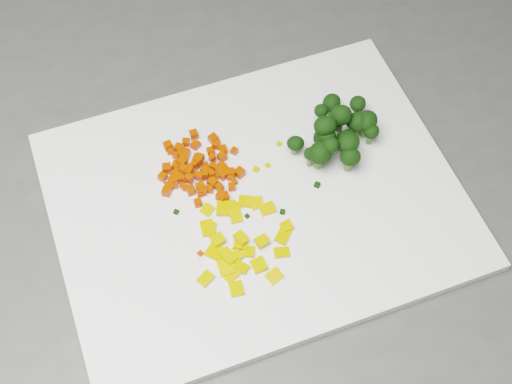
# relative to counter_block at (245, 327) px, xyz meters

# --- Properties ---
(counter_block) EXTENTS (1.27, 1.07, 0.90)m
(counter_block) POSITION_rel_counter_block_xyz_m (0.00, 0.00, 0.00)
(counter_block) COLOR #4F4F4C
(counter_block) RESTS_ON ground
(cutting_board) EXTENTS (0.57, 0.53, 0.01)m
(cutting_board) POSITION_rel_counter_block_xyz_m (0.02, -0.02, 0.46)
(cutting_board) COLOR white
(cutting_board) RESTS_ON counter_block
(carrot_pile) EXTENTS (0.10, 0.10, 0.03)m
(carrot_pile) POSITION_rel_counter_block_xyz_m (-0.05, 0.01, 0.48)
(carrot_pile) COLOR #C22B02
(carrot_pile) RESTS_ON cutting_board
(pepper_pile) EXTENTS (0.12, 0.12, 0.02)m
(pepper_pile) POSITION_rel_counter_block_xyz_m (0.01, -0.08, 0.47)
(pepper_pile) COLOR gold
(pepper_pile) RESTS_ON cutting_board
(broccoli_pile) EXTENTS (0.12, 0.12, 0.06)m
(broccoli_pile) POSITION_rel_counter_block_xyz_m (0.10, 0.07, 0.49)
(broccoli_pile) COLOR black
(broccoli_pile) RESTS_ON cutting_board
(carrot_cube_0) EXTENTS (0.01, 0.01, 0.01)m
(carrot_cube_0) POSITION_rel_counter_block_xyz_m (-0.07, -0.02, 0.47)
(carrot_cube_0) COLOR #C22B02
(carrot_cube_0) RESTS_ON carrot_pile
(carrot_cube_1) EXTENTS (0.01, 0.01, 0.01)m
(carrot_cube_1) POSITION_rel_counter_block_xyz_m (-0.09, 0.03, 0.47)
(carrot_cube_1) COLOR #C22B02
(carrot_cube_1) RESTS_ON carrot_pile
(carrot_cube_2) EXTENTS (0.01, 0.01, 0.01)m
(carrot_cube_2) POSITION_rel_counter_block_xyz_m (-0.07, 0.02, 0.47)
(carrot_cube_2) COLOR #C22B02
(carrot_cube_2) RESTS_ON carrot_pile
(carrot_cube_3) EXTENTS (0.01, 0.01, 0.01)m
(carrot_cube_3) POSITION_rel_counter_block_xyz_m (-0.06, 0.00, 0.47)
(carrot_cube_3) COLOR #C22B02
(carrot_cube_3) RESTS_ON carrot_pile
(carrot_cube_4) EXTENTS (0.01, 0.01, 0.01)m
(carrot_cube_4) POSITION_rel_counter_block_xyz_m (-0.02, -0.01, 0.47)
(carrot_cube_4) COLOR #C22B02
(carrot_cube_4) RESTS_ON carrot_pile
(carrot_cube_5) EXTENTS (0.01, 0.01, 0.01)m
(carrot_cube_5) POSITION_rel_counter_block_xyz_m (-0.04, 0.05, 0.47)
(carrot_cube_5) COLOR #C22B02
(carrot_cube_5) RESTS_ON carrot_pile
(carrot_cube_6) EXTENTS (0.01, 0.01, 0.01)m
(carrot_cube_6) POSITION_rel_counter_block_xyz_m (-0.05, 0.01, 0.48)
(carrot_cube_6) COLOR #C22B02
(carrot_cube_6) RESTS_ON carrot_pile
(carrot_cube_7) EXTENTS (0.01, 0.01, 0.01)m
(carrot_cube_7) POSITION_rel_counter_block_xyz_m (-0.05, 0.00, 0.47)
(carrot_cube_7) COLOR #C22B02
(carrot_cube_7) RESTS_ON carrot_pile
(carrot_cube_8) EXTENTS (0.01, 0.01, 0.01)m
(carrot_cube_8) POSITION_rel_counter_block_xyz_m (-0.08, 0.03, 0.47)
(carrot_cube_8) COLOR #C22B02
(carrot_cube_8) RESTS_ON carrot_pile
(carrot_cube_9) EXTENTS (0.01, 0.01, 0.01)m
(carrot_cube_9) POSITION_rel_counter_block_xyz_m (-0.07, 0.01, 0.48)
(carrot_cube_9) COLOR #C22B02
(carrot_cube_9) RESTS_ON carrot_pile
(carrot_cube_10) EXTENTS (0.01, 0.01, 0.01)m
(carrot_cube_10) POSITION_rel_counter_block_xyz_m (-0.05, 0.01, 0.47)
(carrot_cube_10) COLOR #C22B02
(carrot_cube_10) RESTS_ON carrot_pile
(carrot_cube_11) EXTENTS (0.01, 0.01, 0.01)m
(carrot_cube_11) POSITION_rel_counter_block_xyz_m (-0.04, 0.05, 0.47)
(carrot_cube_11) COLOR #C22B02
(carrot_cube_11) RESTS_ON carrot_pile
(carrot_cube_12) EXTENTS (0.01, 0.01, 0.01)m
(carrot_cube_12) POSITION_rel_counter_block_xyz_m (-0.06, 0.04, 0.47)
(carrot_cube_12) COLOR #C22B02
(carrot_cube_12) RESTS_ON carrot_pile
(carrot_cube_13) EXTENTS (0.01, 0.01, 0.01)m
(carrot_cube_13) POSITION_rel_counter_block_xyz_m (-0.07, -0.00, 0.48)
(carrot_cube_13) COLOR #C22B02
(carrot_cube_13) RESTS_ON carrot_pile
(carrot_cube_14) EXTENTS (0.01, 0.01, 0.01)m
(carrot_cube_14) POSITION_rel_counter_block_xyz_m (-0.04, -0.02, 0.47)
(carrot_cube_14) COLOR #C22B02
(carrot_cube_14) RESTS_ON carrot_pile
(carrot_cube_15) EXTENTS (0.01, 0.01, 0.01)m
(carrot_cube_15) POSITION_rel_counter_block_xyz_m (-0.08, -0.03, 0.47)
(carrot_cube_15) COLOR #C22B02
(carrot_cube_15) RESTS_ON carrot_pile
(carrot_cube_16) EXTENTS (0.01, 0.01, 0.01)m
(carrot_cube_16) POSITION_rel_counter_block_xyz_m (-0.03, 0.01, 0.47)
(carrot_cube_16) COLOR #C22B02
(carrot_cube_16) RESTS_ON carrot_pile
(carrot_cube_17) EXTENTS (0.01, 0.01, 0.01)m
(carrot_cube_17) POSITION_rel_counter_block_xyz_m (-0.03, -0.00, 0.47)
(carrot_cube_17) COLOR #C22B02
(carrot_cube_17) RESTS_ON carrot_pile
(carrot_cube_18) EXTENTS (0.01, 0.01, 0.01)m
(carrot_cube_18) POSITION_rel_counter_block_xyz_m (-0.05, 0.02, 0.48)
(carrot_cube_18) COLOR #C22B02
(carrot_cube_18) RESTS_ON carrot_pile
(carrot_cube_19) EXTENTS (0.01, 0.01, 0.01)m
(carrot_cube_19) POSITION_rel_counter_block_xyz_m (-0.04, -0.02, 0.47)
(carrot_cube_19) COLOR #C22B02
(carrot_cube_19) RESTS_ON carrot_pile
(carrot_cube_20) EXTENTS (0.01, 0.01, 0.01)m
(carrot_cube_20) POSITION_rel_counter_block_xyz_m (-0.04, 0.01, 0.47)
(carrot_cube_20) COLOR #C22B02
(carrot_cube_20) RESTS_ON carrot_pile
(carrot_cube_21) EXTENTS (0.01, 0.01, 0.01)m
(carrot_cube_21) POSITION_rel_counter_block_xyz_m (-0.07, 0.04, 0.47)
(carrot_cube_21) COLOR #C22B02
(carrot_cube_21) RESTS_ON carrot_pile
(carrot_cube_22) EXTENTS (0.01, 0.01, 0.01)m
(carrot_cube_22) POSITION_rel_counter_block_xyz_m (-0.03, 0.04, 0.47)
(carrot_cube_22) COLOR #C22B02
(carrot_cube_22) RESTS_ON carrot_pile
(carrot_cube_23) EXTENTS (0.01, 0.01, 0.01)m
(carrot_cube_23) POSITION_rel_counter_block_xyz_m (-0.08, 0.01, 0.47)
(carrot_cube_23) COLOR #C22B02
(carrot_cube_23) RESTS_ON carrot_pile
(carrot_cube_24) EXTENTS (0.01, 0.01, 0.01)m
(carrot_cube_24) POSITION_rel_counter_block_xyz_m (-0.07, 0.01, 0.47)
(carrot_cube_24) COLOR #C22B02
(carrot_cube_24) RESTS_ON carrot_pile
(carrot_cube_25) EXTENTS (0.01, 0.01, 0.01)m
(carrot_cube_25) POSITION_rel_counter_block_xyz_m (-0.00, 0.01, 0.47)
(carrot_cube_25) COLOR #C22B02
(carrot_cube_25) RESTS_ON carrot_pile
(carrot_cube_26) EXTENTS (0.01, 0.01, 0.01)m
(carrot_cube_26) POSITION_rel_counter_block_xyz_m (-0.05, 0.02, 0.47)
(carrot_cube_26) COLOR #C22B02
(carrot_cube_26) RESTS_ON carrot_pile
(carrot_cube_27) EXTENTS (0.01, 0.01, 0.01)m
(carrot_cube_27) POSITION_rel_counter_block_xyz_m (-0.07, 0.01, 0.47)
(carrot_cube_27) COLOR #C22B02
(carrot_cube_27) RESTS_ON carrot_pile
(carrot_cube_28) EXTENTS (0.01, 0.01, 0.01)m
(carrot_cube_28) POSITION_rel_counter_block_xyz_m (-0.03, 0.00, 0.47)
(carrot_cube_28) COLOR #C22B02
(carrot_cube_28) RESTS_ON carrot_pile
(carrot_cube_29) EXTENTS (0.01, 0.01, 0.01)m
(carrot_cube_29) POSITION_rel_counter_block_xyz_m (-0.05, 0.02, 0.47)
(carrot_cube_29) COLOR #C22B02
(carrot_cube_29) RESTS_ON carrot_pile
(carrot_cube_30) EXTENTS (0.01, 0.01, 0.01)m
(carrot_cube_30) POSITION_rel_counter_block_xyz_m (-0.07, 0.03, 0.47)
(carrot_cube_30) COLOR #C22B02
(carrot_cube_30) RESTS_ON carrot_pile
(carrot_cube_31) EXTENTS (0.01, 0.01, 0.01)m
(carrot_cube_31) POSITION_rel_counter_block_xyz_m (-0.06, 0.06, 0.47)
(carrot_cube_31) COLOR #C22B02
(carrot_cube_31) RESTS_ON carrot_pile
(carrot_cube_32) EXTENTS (0.01, 0.01, 0.01)m
(carrot_cube_32) POSITION_rel_counter_block_xyz_m (-0.03, -0.01, 0.47)
(carrot_cube_32) COLOR #C22B02
(carrot_cube_32) RESTS_ON carrot_pile
(carrot_cube_33) EXTENTS (0.01, 0.01, 0.01)m
(carrot_cube_33) POSITION_rel_counter_block_xyz_m (-0.04, 0.01, 0.47)
(carrot_cube_33) COLOR #C22B02
(carrot_cube_33) RESTS_ON carrot_pile
(carrot_cube_34) EXTENTS (0.01, 0.01, 0.01)m
(carrot_cube_34) POSITION_rel_counter_block_xyz_m (-0.08, -0.01, 0.47)
(carrot_cube_34) COLOR #C22B02
(carrot_cube_34) RESTS_ON carrot_pile
(carrot_cube_35) EXTENTS (0.01, 0.01, 0.01)m
(carrot_cube_35) POSITION_rel_counter_block_xyz_m (-0.03, 0.01, 0.47)
(carrot_cube_35) COLOR #C22B02
(carrot_cube_35) RESTS_ON carrot_pile
(carrot_cube_36) EXTENTS (0.01, 0.01, 0.01)m
(carrot_cube_36) POSITION_rel_counter_block_xyz_m (-0.04, 0.01, 0.47)
(carrot_cube_36) COLOR #C22B02
(carrot_cube_36) RESTS_ON carrot_pile
(carrot_cube_37) EXTENTS (0.01, 0.01, 0.01)m
(carrot_cube_37) POSITION_rel_counter_block_xyz_m (-0.04, -0.04, 0.47)
(carrot_cube_37) COLOR #C22B02
(carrot_cube_37) RESTS_ON carrot_pile
(carrot_cube_38) EXTENTS (0.01, 0.01, 0.01)m
(carrot_cube_38) POSITION_rel_counter_block_xyz_m (-0.02, 0.01, 0.47)
(carrot_cube_38) COLOR #C22B02
(carrot_cube_38) RESTS_ON carrot_pile
(carrot_cube_39) EXTENTS (0.01, 0.01, 0.01)m
(carrot_cube_39) POSITION_rel_counter_block_xyz_m (-0.09, 0.04, 0.47)
(carrot_cube_39) COLOR #C22B02
(carrot_cube_39) RESTS_ON carrot_pile
(carrot_cube_40) EXTENTS (0.01, 0.01, 0.01)m
(carrot_cube_40) POSITION_rel_counter_block_xyz_m (-0.04, 0.01, 0.47)
(carrot_cube_40) COLOR #C22B02
(carrot_cube_40) RESTS_ON carrot_pile
(carrot_cube_41) EXTENTS (0.01, 0.01, 0.01)m
(carrot_cube_41) POSITION_rel_counter_block_xyz_m (-0.04, 0.04, 0.47)
(carrot_cube_41) COLOR #C22B02
(carrot_cube_41) RESTS_ON carrot_pile
(carrot_cube_42) EXTENTS (0.01, 0.01, 0.01)m
(carrot_cube_42) POSITION_rel_counter_block_xyz_m (-0.01, -0.01, 0.47)
(carrot_cube_42) COLOR #C22B02
(carrot_cube_42) RESTS_ON carrot_pile
(carrot_cube_43) EXTENTS (0.01, 0.01, 0.01)m
(carrot_cube_43) POSITION_rel_counter_block_xyz_m (-0.06, -0.01, 0.47)
(carrot_cube_43) COLOR #C22B02
(carrot_cube_43) RESTS_ON carrot_pile
(carrot_cube_44) EXTENTS (0.01, 0.01, 0.01)m
(carrot_cube_44) POSITION_rel_counter_block_xyz_m (-0.06, -0.01, 0.47)
(carrot_cube_44) COLOR #C22B02
(carrot_cube_44) RESTS_ON carrot_pile
(carrot_cube_45) EXTENTS (0.01, 0.01, 0.01)m
(carrot_cube_45) POSITION_rel_counter_block_xyz_m (-0.02, 0.02, 0.47)
(carrot_cube_45) COLOR #C22B02
(carrot_cube_45) RESTS_ON carrot_pile
(carrot_cube_46) EXTENTS (0.01, 0.01, 0.01)m
(carrot_cube_46) POSITION_rel_counter_block_xyz_m (-0.04, 0.03, 0.47)
(carrot_cube_46) COLOR #C22B02
(carrot_cube_46) RESTS_ON carrot_pile
(carrot_cube_47) EXTENTS (0.01, 0.01, 0.01)m
(carrot_cube_47) POSITION_rel_counter_block_xyz_m (-0.03, -0.02, 0.47)
(carrot_cube_47) COLOR #C22B02
(carrot_cube_47) RESTS_ON carrot_pile
(carrot_cube_48) EXTENTS (0.01, 0.01, 0.01)m
(carrot_cube_48) POSITION_rel_counter_block_xyz_m (-0.04, 0.03, 0.47)
(carrot_cube_48) COLOR #C22B02
(carrot_cube_48) RESTS_ON carrot_pile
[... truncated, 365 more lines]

